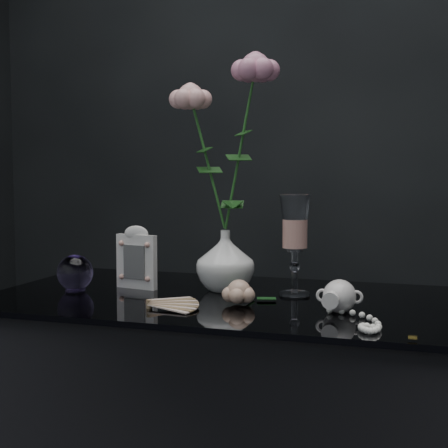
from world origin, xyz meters
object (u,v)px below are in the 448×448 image
(vase, at_px, (225,261))
(picture_frame, at_px, (137,257))
(paperweight, at_px, (75,273))
(loose_rose, at_px, (239,292))
(pearl_jar, at_px, (339,295))
(wine_glass, at_px, (295,245))

(vase, xyz_separation_m, picture_frame, (-0.21, -0.04, 0.00))
(paperweight, relative_size, loose_rose, 0.55)
(vase, distance_m, pearl_jar, 0.32)
(vase, relative_size, pearl_jar, 0.59)
(vase, xyz_separation_m, paperweight, (-0.33, -0.11, -0.03))
(loose_rose, bearing_deg, pearl_jar, 11.51)
(paperweight, xyz_separation_m, loose_rose, (0.40, -0.03, -0.02))
(wine_glass, distance_m, picture_frame, 0.37)
(wine_glass, distance_m, pearl_jar, 0.20)
(picture_frame, height_order, loose_rose, picture_frame)
(loose_rose, bearing_deg, wine_glass, 70.89)
(loose_rose, height_order, pearl_jar, pearl_jar)
(picture_frame, bearing_deg, vase, 20.96)
(picture_frame, distance_m, paperweight, 0.14)
(picture_frame, relative_size, paperweight, 1.78)
(paperweight, xyz_separation_m, pearl_jar, (0.61, -0.04, -0.01))
(pearl_jar, bearing_deg, paperweight, 173.15)
(picture_frame, bearing_deg, paperweight, -139.54)
(wine_glass, relative_size, pearl_jar, 0.95)
(wine_glass, height_order, picture_frame, wine_glass)
(vase, xyz_separation_m, pearl_jar, (0.28, -0.15, -0.04))
(vase, xyz_separation_m, wine_glass, (0.16, -0.01, 0.04))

